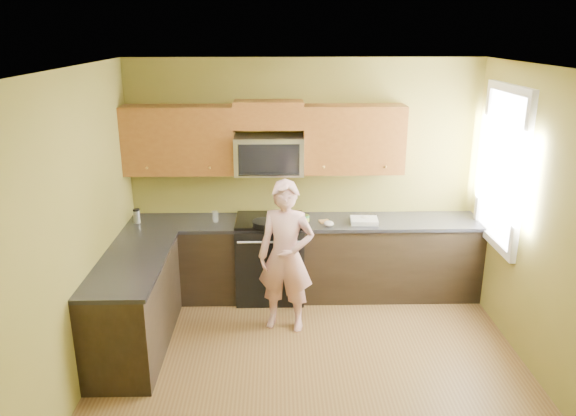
{
  "coord_description": "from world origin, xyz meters",
  "views": [
    {
      "loc": [
        -0.32,
        -4.2,
        2.99
      ],
      "look_at": [
        -0.2,
        1.3,
        1.2
      ],
      "focal_mm": 34.39,
      "sensor_mm": 36.0,
      "label": 1
    }
  ],
  "objects_px": {
    "microwave": "(269,173)",
    "travel_mug": "(137,223)",
    "stove": "(270,258)",
    "butter_tub": "(304,221)",
    "woman": "(286,257)",
    "frying_pan": "(265,226)"
  },
  "relations": [
    {
      "from": "stove",
      "to": "butter_tub",
      "type": "distance_m",
      "value": 0.59
    },
    {
      "from": "woman",
      "to": "butter_tub",
      "type": "height_order",
      "value": "woman"
    },
    {
      "from": "woman",
      "to": "microwave",
      "type": "bearing_deg",
      "value": 114.53
    },
    {
      "from": "microwave",
      "to": "frying_pan",
      "type": "xyz_separation_m",
      "value": [
        -0.05,
        -0.36,
        -0.5
      ]
    },
    {
      "from": "microwave",
      "to": "travel_mug",
      "type": "distance_m",
      "value": 1.58
    },
    {
      "from": "microwave",
      "to": "butter_tub",
      "type": "xyz_separation_m",
      "value": [
        0.39,
        -0.13,
        -0.53
      ]
    },
    {
      "from": "woman",
      "to": "butter_tub",
      "type": "xyz_separation_m",
      "value": [
        0.21,
        0.71,
        0.13
      ]
    },
    {
      "from": "microwave",
      "to": "travel_mug",
      "type": "bearing_deg",
      "value": -174.51
    },
    {
      "from": "frying_pan",
      "to": "microwave",
      "type": "bearing_deg",
      "value": 62.1
    },
    {
      "from": "microwave",
      "to": "stove",
      "type": "bearing_deg",
      "value": -90.0
    },
    {
      "from": "microwave",
      "to": "butter_tub",
      "type": "distance_m",
      "value": 0.67
    },
    {
      "from": "stove",
      "to": "frying_pan",
      "type": "xyz_separation_m",
      "value": [
        -0.05,
        -0.24,
        0.47
      ]
    },
    {
      "from": "microwave",
      "to": "travel_mug",
      "type": "height_order",
      "value": "microwave"
    },
    {
      "from": "stove",
      "to": "woman",
      "type": "xyz_separation_m",
      "value": [
        0.17,
        -0.72,
        0.32
      ]
    },
    {
      "from": "butter_tub",
      "to": "microwave",
      "type": "bearing_deg",
      "value": 161.67
    },
    {
      "from": "butter_tub",
      "to": "stove",
      "type": "bearing_deg",
      "value": 179.57
    },
    {
      "from": "stove",
      "to": "frying_pan",
      "type": "relative_size",
      "value": 2.0
    },
    {
      "from": "microwave",
      "to": "woman",
      "type": "bearing_deg",
      "value": -78.48
    },
    {
      "from": "stove",
      "to": "butter_tub",
      "type": "relative_size",
      "value": 7.44
    },
    {
      "from": "microwave",
      "to": "travel_mug",
      "type": "relative_size",
      "value": 4.67
    },
    {
      "from": "stove",
      "to": "woman",
      "type": "height_order",
      "value": "woman"
    },
    {
      "from": "travel_mug",
      "to": "stove",
      "type": "bearing_deg",
      "value": 0.68
    }
  ]
}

